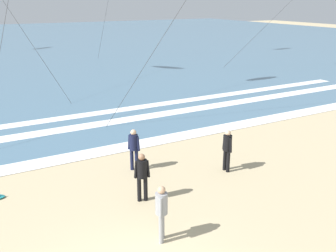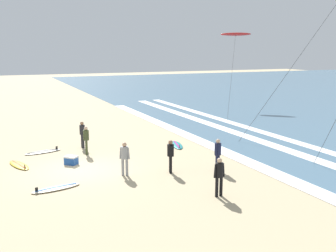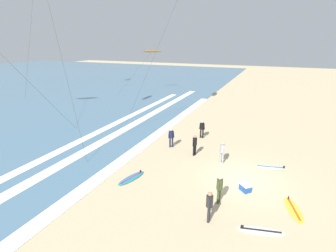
{
  "view_description": "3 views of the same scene",
  "coord_description": "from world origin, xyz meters",
  "px_view_note": "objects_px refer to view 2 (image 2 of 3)",
  "views": [
    {
      "loc": [
        -2.32,
        -5.86,
        6.08
      ],
      "look_at": [
        2.73,
        3.32,
        2.55
      ],
      "focal_mm": 40.59,
      "sensor_mm": 36.0,
      "label": 1
    },
    {
      "loc": [
        18.73,
        -3.61,
        5.79
      ],
      "look_at": [
        2.08,
        3.73,
        2.29
      ],
      "focal_mm": 42.32,
      "sensor_mm": 36.0,
      "label": 2
    },
    {
      "loc": [
        -14.14,
        -1.04,
        8.11
      ],
      "look_at": [
        -0.3,
        4.97,
        2.93
      ],
      "focal_mm": 26.3,
      "sensor_mm": 36.0,
      "label": 3
    }
  ],
  "objects_px": {
    "surfer_right_near": "(171,153)",
    "surfboard_right_spare": "(19,165)",
    "surfer_background_far": "(125,156)",
    "surfboard_foreground_flat": "(177,145)",
    "surfer_foreground_main": "(218,152)",
    "surfboard_near_water": "(56,188)",
    "surfer_left_far": "(86,138)",
    "surfer_mid_group": "(219,174)",
    "cooler_box": "(71,160)",
    "kite_red_high_right": "(236,35)",
    "surfer_left_near": "(82,132)",
    "surfboard_left_pile": "(43,152)"
  },
  "relations": [
    {
      "from": "surfer_right_near",
      "to": "surfer_left_near",
      "type": "relative_size",
      "value": 1.0
    },
    {
      "from": "surfboard_near_water",
      "to": "surfer_foreground_main",
      "type": "bearing_deg",
      "value": 85.85
    },
    {
      "from": "surfer_right_near",
      "to": "surfboard_foreground_flat",
      "type": "height_order",
      "value": "surfer_right_near"
    },
    {
      "from": "surfer_mid_group",
      "to": "kite_red_high_right",
      "type": "bearing_deg",
      "value": 145.77
    },
    {
      "from": "surfer_mid_group",
      "to": "surfboard_left_pile",
      "type": "relative_size",
      "value": 0.73
    },
    {
      "from": "kite_red_high_right",
      "to": "surfer_right_near",
      "type": "bearing_deg",
      "value": -39.86
    },
    {
      "from": "surfer_left_far",
      "to": "cooler_box",
      "type": "bearing_deg",
      "value": -34.73
    },
    {
      "from": "surfer_mid_group",
      "to": "kite_red_high_right",
      "type": "relative_size",
      "value": 0.18
    },
    {
      "from": "surfer_left_far",
      "to": "surfboard_foreground_flat",
      "type": "distance_m",
      "value": 5.6
    },
    {
      "from": "surfer_left_near",
      "to": "surfboard_foreground_flat",
      "type": "distance_m",
      "value": 5.77
    },
    {
      "from": "surfboard_left_pile",
      "to": "kite_red_high_right",
      "type": "relative_size",
      "value": 0.24
    },
    {
      "from": "surfer_background_far",
      "to": "surfer_mid_group",
      "type": "xyz_separation_m",
      "value": [
        4.1,
        2.63,
        0.0
      ]
    },
    {
      "from": "surfboard_left_pile",
      "to": "surfer_foreground_main",
      "type": "bearing_deg",
      "value": 46.0
    },
    {
      "from": "surfer_right_near",
      "to": "surfer_foreground_main",
      "type": "xyz_separation_m",
      "value": [
        0.69,
        2.19,
        0.0
      ]
    },
    {
      "from": "cooler_box",
      "to": "surfboard_foreground_flat",
      "type": "bearing_deg",
      "value": 102.47
    },
    {
      "from": "surfer_mid_group",
      "to": "cooler_box",
      "type": "bearing_deg",
      "value": -146.62
    },
    {
      "from": "surfboard_foreground_flat",
      "to": "kite_red_high_right",
      "type": "distance_m",
      "value": 21.03
    },
    {
      "from": "surfer_foreground_main",
      "to": "surfboard_left_pile",
      "type": "distance_m",
      "value": 10.25
    },
    {
      "from": "surfer_right_near",
      "to": "surfer_left_near",
      "type": "height_order",
      "value": "same"
    },
    {
      "from": "surfer_foreground_main",
      "to": "surfer_background_far",
      "type": "relative_size",
      "value": 1.0
    },
    {
      "from": "cooler_box",
      "to": "surfer_foreground_main",
      "type": "bearing_deg",
      "value": 57.4
    },
    {
      "from": "surfer_background_far",
      "to": "surfboard_foreground_flat",
      "type": "distance_m",
      "value": 6.49
    },
    {
      "from": "surfer_left_far",
      "to": "surfboard_right_spare",
      "type": "xyz_separation_m",
      "value": [
        0.88,
        -3.65,
        -0.91
      ]
    },
    {
      "from": "surfer_background_far",
      "to": "surfboard_right_spare",
      "type": "height_order",
      "value": "surfer_background_far"
    },
    {
      "from": "surfer_background_far",
      "to": "cooler_box",
      "type": "relative_size",
      "value": 2.13
    },
    {
      "from": "surfboard_foreground_flat",
      "to": "cooler_box",
      "type": "height_order",
      "value": "cooler_box"
    },
    {
      "from": "surfer_background_far",
      "to": "surfer_mid_group",
      "type": "relative_size",
      "value": 1.0
    },
    {
      "from": "surfer_background_far",
      "to": "surfer_left_far",
      "type": "xyz_separation_m",
      "value": [
        -4.56,
        -0.8,
        0.0
      ]
    },
    {
      "from": "surfer_foreground_main",
      "to": "surfboard_near_water",
      "type": "xyz_separation_m",
      "value": [
        -0.55,
        -7.56,
        -0.91
      ]
    },
    {
      "from": "surfer_right_near",
      "to": "surfer_mid_group",
      "type": "xyz_separation_m",
      "value": [
        3.65,
        0.49,
        0.0
      ]
    },
    {
      "from": "surfboard_near_water",
      "to": "cooler_box",
      "type": "relative_size",
      "value": 2.9
    },
    {
      "from": "surfer_background_far",
      "to": "surfer_mid_group",
      "type": "height_order",
      "value": "same"
    },
    {
      "from": "surfer_foreground_main",
      "to": "surfer_left_far",
      "type": "relative_size",
      "value": 1.0
    },
    {
      "from": "surfer_left_far",
      "to": "surfboard_right_spare",
      "type": "height_order",
      "value": "surfer_left_far"
    },
    {
      "from": "surfboard_near_water",
      "to": "surfer_left_far",
      "type": "bearing_deg",
      "value": 154.73
    },
    {
      "from": "cooler_box",
      "to": "surfboard_right_spare",
      "type": "bearing_deg",
      "value": -107.95
    },
    {
      "from": "surfer_background_far",
      "to": "surfboard_foreground_flat",
      "type": "relative_size",
      "value": 0.73
    },
    {
      "from": "surfboard_foreground_flat",
      "to": "surfboard_near_water",
      "type": "xyz_separation_m",
      "value": [
        4.95,
        -7.95,
        0.0
      ]
    },
    {
      "from": "surfer_right_near",
      "to": "surfboard_right_spare",
      "type": "distance_m",
      "value": 7.83
    },
    {
      "from": "surfboard_left_pile",
      "to": "cooler_box",
      "type": "xyz_separation_m",
      "value": [
        3.07,
        1.05,
        0.18
      ]
    },
    {
      "from": "surfboard_right_spare",
      "to": "surfer_foreground_main",
      "type": "bearing_deg",
      "value": 61.18
    },
    {
      "from": "surfer_foreground_main",
      "to": "surfboard_left_pile",
      "type": "relative_size",
      "value": 0.73
    },
    {
      "from": "surfer_mid_group",
      "to": "surfboard_left_pile",
      "type": "height_order",
      "value": "surfer_mid_group"
    },
    {
      "from": "surfer_left_far",
      "to": "kite_red_high_right",
      "type": "bearing_deg",
      "value": 126.8
    },
    {
      "from": "cooler_box",
      "to": "surfer_left_far",
      "type": "bearing_deg",
      "value": 145.27
    },
    {
      "from": "surfer_background_far",
      "to": "surfboard_foreground_flat",
      "type": "bearing_deg",
      "value": 132.73
    },
    {
      "from": "surfer_mid_group",
      "to": "surfboard_near_water",
      "type": "xyz_separation_m",
      "value": [
        -3.5,
        -5.87,
        -0.91
      ]
    },
    {
      "from": "cooler_box",
      "to": "surfer_background_far",
      "type": "bearing_deg",
      "value": 34.31
    },
    {
      "from": "surfer_foreground_main",
      "to": "surfer_mid_group",
      "type": "height_order",
      "value": "same"
    },
    {
      "from": "surfer_foreground_main",
      "to": "cooler_box",
      "type": "bearing_deg",
      "value": -122.6
    }
  ]
}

